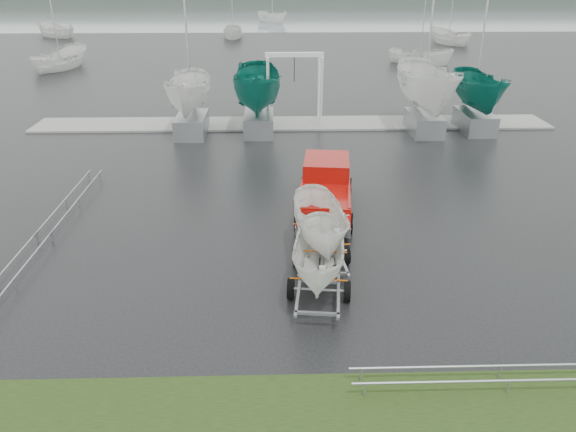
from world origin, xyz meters
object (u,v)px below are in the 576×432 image
Objects in this scene: trailer_parked at (322,189)px; boat_hoist at (294,79)px; trailer_hitched at (321,220)px; pickup_truck at (326,186)px.

boat_hoist is (-0.20, 16.63, 0.15)m from trailer_parked.
boat_hoist is at bearing 96.71° from trailer_hitched.
boat_hoist is (-0.01, 18.61, 0.29)m from trailer_hitched.
boat_hoist is at bearing 100.07° from pickup_truck.
boat_hoist is at bearing 86.14° from trailer_parked.
trailer_parked is at bearing 91.13° from trailer_hitched.
trailer_hitched is 18.61m from boat_hoist.
trailer_parked is at bearing -89.30° from boat_hoist.
boat_hoist is (-0.74, 12.42, 1.72)m from pickup_truck.
trailer_hitched is 1.99m from trailer_parked.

